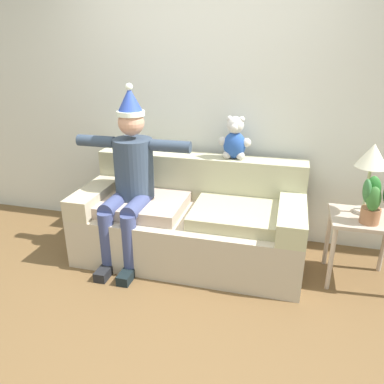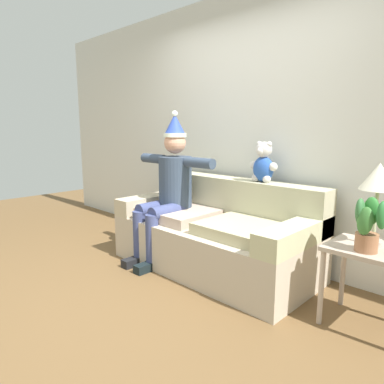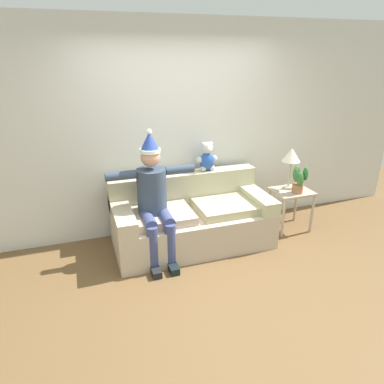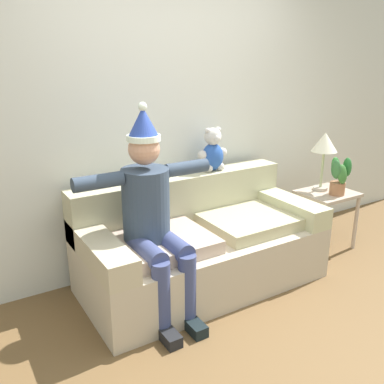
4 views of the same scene
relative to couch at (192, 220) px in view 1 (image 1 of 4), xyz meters
name	(u,v)px [view 1 (image 1 of 4)]	position (x,y,z in m)	size (l,w,h in m)	color
ground_plane	(155,325)	(0.00, -1.01, -0.33)	(10.00, 10.00, 0.00)	brown
back_wall	(207,97)	(0.00, 0.54, 1.02)	(7.00, 0.10, 2.70)	silver
couch	(192,220)	(0.00, 0.00, 0.00)	(1.94, 0.93, 0.85)	#BDAD96
person_seated	(130,175)	(-0.50, -0.17, 0.44)	(1.02, 0.77, 1.52)	#324054
teddy_bear	(235,140)	(0.32, 0.29, 0.69)	(0.29, 0.17, 0.38)	#264DA0
side_table	(363,228)	(1.40, -0.08, 0.13)	(0.51, 0.44, 0.57)	tan
table_lamp	(372,159)	(1.40, 0.01, 0.67)	(0.24, 0.24, 0.56)	#B4A89A
potted_plant	(374,201)	(1.42, -0.18, 0.41)	(0.22, 0.18, 0.36)	#996442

